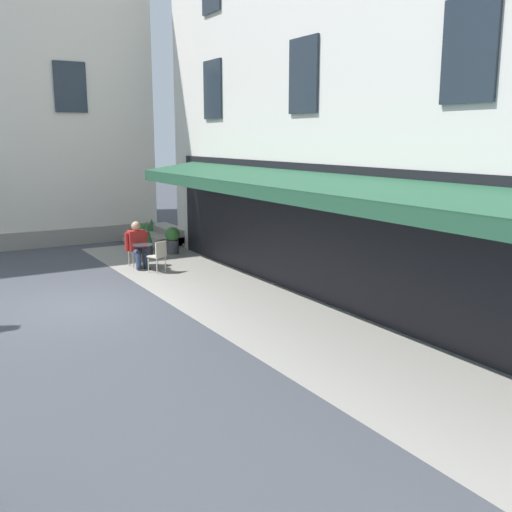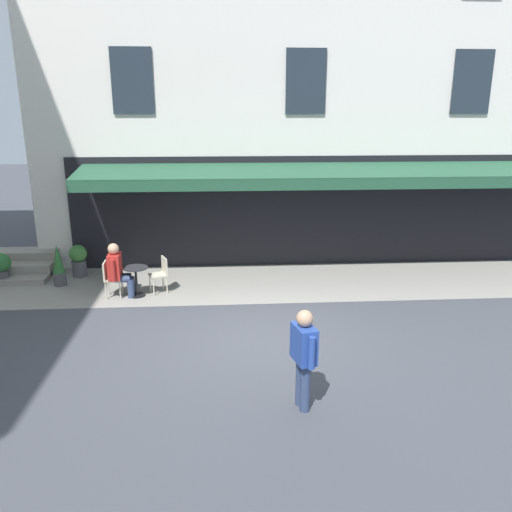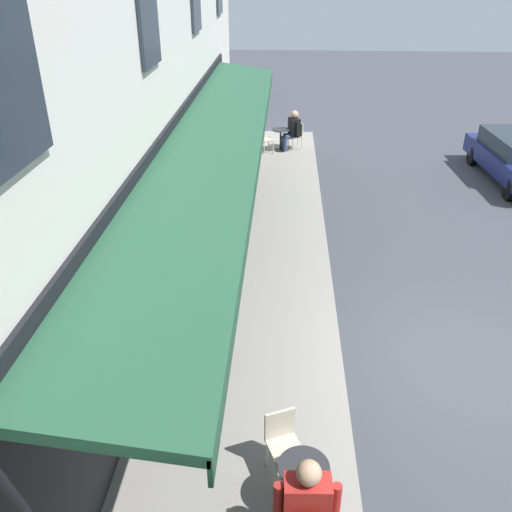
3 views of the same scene
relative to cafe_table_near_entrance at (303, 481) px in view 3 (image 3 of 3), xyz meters
name	(u,v)px [view 3 (image 3 of 3)]	position (x,y,z in m)	size (l,w,h in m)	color
ground_plane	(453,363)	(-2.82, 2.54, -0.49)	(70.00, 70.00, 0.00)	#42444C
sidewalk_cafe_terrace	(257,261)	(-6.07, -0.86, -0.49)	(20.50, 3.20, 0.01)	gray
cafe_table_near_entrance	(303,481)	(0.00, 0.00, 0.00)	(0.60, 0.60, 0.75)	black
cafe_chair_cream_back_row	(282,438)	(-0.58, -0.25, 0.06)	(0.52, 0.52, 0.91)	beige
cafe_table_mid_terrace	(281,137)	(-13.93, -0.46, 0.00)	(0.60, 0.60, 0.75)	black
cafe_chair_cream_kerbside	(298,134)	(-14.16, 0.12, 0.06)	(0.52, 0.52, 0.91)	beige
cafe_chair_cream_by_window	(264,138)	(-13.62, -1.01, 0.06)	(0.55, 0.55, 0.91)	beige
seated_patron_in_red	(306,499)	(0.41, 0.02, 0.23)	(0.60, 0.72, 1.37)	navy
seated_companion_in_black	(292,129)	(-14.08, -0.08, 0.23)	(0.66, 0.66, 1.35)	navy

